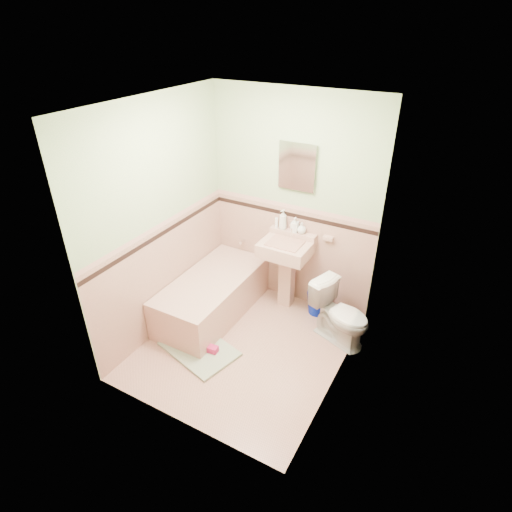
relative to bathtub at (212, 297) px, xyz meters
The scene contains 32 objects.
floor 0.75m from the bathtub, 27.65° to the right, with size 2.20×2.20×0.00m, color tan.
ceiling 2.38m from the bathtub, 27.65° to the right, with size 2.20×2.20×0.00m, color white.
wall_back 1.43m from the bathtub, 50.71° to the left, with size 2.50×2.50×0.00m, color beige.
wall_front 1.87m from the bathtub, 66.22° to the right, with size 2.50×2.50×0.00m, color beige.
wall_left 1.14m from the bathtub, 138.27° to the right, with size 2.50×2.50×0.00m, color beige.
wall_right 1.95m from the bathtub, 11.45° to the right, with size 2.50×2.50×0.00m, color beige.
wainscot_back 1.05m from the bathtub, 50.27° to the left, with size 2.00×2.00×0.00m, color tan.
wainscot_front 1.60m from the bathtub, 66.05° to the right, with size 2.00×2.00×0.00m, color tan.
wainscot_left 0.61m from the bathtub, 137.33° to the right, with size 2.20×2.20×0.00m, color tan.
wainscot_right 1.69m from the bathtub, 11.53° to the right, with size 2.20×2.20×0.00m, color tan.
accent_back 1.33m from the bathtub, 50.04° to the left, with size 2.00×2.00×0.00m, color black.
accent_front 1.79m from the bathtub, 65.95° to the right, with size 2.00×2.00×0.00m, color black.
accent_left 1.02m from the bathtub, 136.85° to the right, with size 2.20×2.20×0.00m, color black.
accent_right 1.87m from the bathtub, 11.57° to the right, with size 2.20×2.20×0.00m, color black.
cap_back 1.40m from the bathtub, 50.04° to the left, with size 2.00×2.00×0.00m, color tan.
cap_front 1.84m from the bathtub, 65.95° to the right, with size 2.00×2.00×0.00m, color tan.
cap_left 1.11m from the bathtub, 136.85° to the right, with size 2.20×2.20×0.00m, color tan.
cap_right 1.92m from the bathtub, 11.57° to the right, with size 2.20×2.20×0.00m, color tan.
bathtub is the anchor object (origin of this frame).
tub_faucet 0.83m from the bathtub, 90.00° to the left, with size 0.04×0.04×0.12m, color silver.
sink 0.89m from the bathtub, 37.93° to the left, with size 0.56×0.48×0.88m, color tan, non-canonical shape.
sink_faucet 1.20m from the bathtub, 44.58° to the left, with size 0.02×0.02×0.10m, color silver.
medicine_cabinet 1.78m from the bathtub, 47.42° to the left, with size 0.38×0.04×0.48m, color white.
soap_dish 1.51m from the bathtub, 33.57° to the left, with size 0.11×0.07×0.04m, color tan.
soap_bottle_left 1.22m from the bathtub, 52.39° to the left, with size 0.09×0.09×0.24m, color #B2B2B2.
soap_bottle_mid 1.28m from the bathtub, 45.48° to the left, with size 0.08×0.08×0.18m, color #B2B2B2.
soap_bottle_right 1.31m from the bathtub, 42.17° to the left, with size 0.10×0.10×0.13m, color #B2B2B2.
tube 1.15m from the bathtub, 56.69° to the left, with size 0.04×0.04×0.12m, color white.
toilet 1.50m from the bathtub, 10.54° to the left, with size 0.38×0.66×0.67m, color white.
bucket 1.25m from the bathtub, 29.25° to the left, with size 0.27×0.27×0.27m, color #021691, non-canonical shape.
bath_mat 0.69m from the bathtub, 69.13° to the right, with size 0.79×0.52×0.03m, color gray.
shoe 0.72m from the bathtub, 58.56° to the right, with size 0.17×0.08×0.07m, color #BF1E59.
Camera 1 is at (1.76, -2.93, 3.12)m, focal length 29.44 mm.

